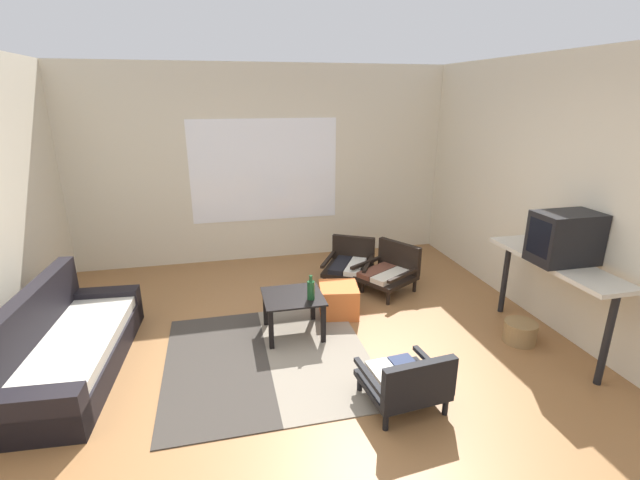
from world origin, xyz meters
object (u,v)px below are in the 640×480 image
object	(u,v)px
armchair_striped_foreground	(406,382)
console_shelf	(554,270)
glass_bottle	(311,290)
couch	(65,348)
ottoman_orange	(338,300)
wicker_basket	(520,332)
crt_television	(565,238)
clay_vase	(540,238)
coffee_table	(293,303)
armchair_corner	(389,270)
armchair_by_window	(350,262)

from	to	relation	value
armchair_striped_foreground	console_shelf	bearing A→B (deg)	18.83
console_shelf	glass_bottle	size ratio (longest dim) A/B	5.99
couch	ottoman_orange	world-z (taller)	couch
couch	ottoman_orange	distance (m)	2.62
console_shelf	wicker_basket	world-z (taller)	console_shelf
couch	crt_television	xyz separation A→B (m)	(4.34, -0.59, 0.86)
clay_vase	couch	bearing A→B (deg)	176.09
coffee_table	clay_vase	world-z (taller)	clay_vase
armchair_corner	crt_television	world-z (taller)	crt_television
armchair_striped_foreground	crt_television	xyz separation A→B (m)	(1.68, 0.52, 0.86)
armchair_striped_foreground	console_shelf	xyz separation A→B (m)	(1.69, 0.58, 0.52)
clay_vase	console_shelf	bearing A→B (deg)	-90.00
armchair_corner	ottoman_orange	xyz separation A→B (m)	(-0.77, -0.48, -0.10)
ottoman_orange	wicker_basket	xyz separation A→B (m)	(1.56, -0.96, -0.06)
ottoman_orange	crt_television	bearing A→B (deg)	-31.42
armchair_by_window	ottoman_orange	distance (m)	0.98
ottoman_orange	console_shelf	world-z (taller)	console_shelf
coffee_table	glass_bottle	size ratio (longest dim) A/B	2.40
couch	armchair_striped_foreground	distance (m)	2.88
armchair_corner	crt_television	xyz separation A→B (m)	(1.00, -1.56, 0.83)
ottoman_orange	armchair_striped_foreground	bearing A→B (deg)	-86.85
armchair_striped_foreground	clay_vase	bearing A→B (deg)	25.80
crt_television	wicker_basket	bearing A→B (deg)	149.69
couch	armchair_by_window	world-z (taller)	couch
crt_television	armchair_striped_foreground	bearing A→B (deg)	-162.89
armchair_by_window	armchair_striped_foreground	distance (m)	2.51
armchair_by_window	clay_vase	distance (m)	2.30
glass_bottle	crt_television	bearing A→B (deg)	-17.04
crt_television	clay_vase	xyz separation A→B (m)	(0.00, 0.30, -0.10)
armchair_by_window	ottoman_orange	bearing A→B (deg)	-114.01
crt_television	couch	bearing A→B (deg)	172.20
crt_television	console_shelf	bearing A→B (deg)	86.82
ottoman_orange	glass_bottle	bearing A→B (deg)	-133.37
crt_television	clay_vase	world-z (taller)	crt_television
armchair_striped_foreground	glass_bottle	xyz separation A→B (m)	(-0.48, 1.18, 0.28)
console_shelf	wicker_basket	distance (m)	0.69
coffee_table	console_shelf	size ratio (longest dim) A/B	0.40
armchair_corner	armchair_striped_foreground	bearing A→B (deg)	-108.22
armchair_corner	wicker_basket	bearing A→B (deg)	-61.18
couch	coffee_table	distance (m)	2.03
armchair_striped_foreground	wicker_basket	xyz separation A→B (m)	(1.48, 0.64, -0.13)
armchair_striped_foreground	armchair_corner	size ratio (longest dim) A/B	0.76
ottoman_orange	glass_bottle	size ratio (longest dim) A/B	1.69
console_shelf	crt_television	world-z (taller)	crt_television
couch	armchair_corner	world-z (taller)	couch
wicker_basket	crt_television	bearing A→B (deg)	-30.31
console_shelf	wicker_basket	xyz separation A→B (m)	(-0.21, 0.06, -0.65)
coffee_table	armchair_corner	size ratio (longest dim) A/B	0.71
console_shelf	clay_vase	xyz separation A→B (m)	(0.00, 0.24, 0.24)
clay_vase	glass_bottle	size ratio (longest dim) A/B	1.48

